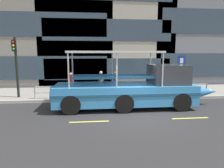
% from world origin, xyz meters
% --- Properties ---
extents(ground_plane, '(120.00, 120.00, 0.00)m').
position_xyz_m(ground_plane, '(0.00, 0.00, 0.00)').
color(ground_plane, '#2B2B2D').
extents(sidewalk, '(32.00, 4.80, 0.18)m').
position_xyz_m(sidewalk, '(0.00, 5.60, 0.09)').
color(sidewalk, gray).
rests_on(sidewalk, ground_plane).
extents(curb_edge, '(32.00, 0.18, 0.18)m').
position_xyz_m(curb_edge, '(0.00, 3.11, 0.09)').
color(curb_edge, '#B2ADA3').
rests_on(curb_edge, ground_plane).
extents(lane_centreline, '(25.80, 0.12, 0.01)m').
position_xyz_m(lane_centreline, '(-0.00, -0.82, 0.00)').
color(lane_centreline, '#DBD64C').
rests_on(lane_centreline, ground_plane).
extents(curb_guardrail, '(11.80, 0.09, 0.81)m').
position_xyz_m(curb_guardrail, '(-0.08, 3.45, 0.72)').
color(curb_guardrail, '#9EA0A8').
rests_on(curb_guardrail, sidewalk).
extents(traffic_light_pole, '(0.24, 0.46, 3.95)m').
position_xyz_m(traffic_light_pole, '(-7.17, 4.00, 2.58)').
color(traffic_light_pole, black).
rests_on(traffic_light_pole, sidewalk).
extents(parking_sign, '(0.60, 0.12, 2.78)m').
position_xyz_m(parking_sign, '(4.12, 4.07, 2.07)').
color(parking_sign, '#4C4F54').
rests_on(parking_sign, sidewalk).
extents(duck_tour_boat, '(9.71, 2.55, 3.20)m').
position_xyz_m(duck_tour_boat, '(0.15, 1.49, 1.05)').
color(duck_tour_boat, '#388CD1').
rests_on(duck_tour_boat, ground_plane).
extents(pedestrian_near_bow, '(0.30, 0.41, 1.60)m').
position_xyz_m(pedestrian_near_bow, '(2.76, 4.97, 1.15)').
color(pedestrian_near_bow, black).
rests_on(pedestrian_near_bow, sidewalk).
extents(pedestrian_mid_left, '(0.33, 0.39, 1.66)m').
position_xyz_m(pedestrian_mid_left, '(-0.60, 4.24, 1.18)').
color(pedestrian_mid_left, '#1E2338').
rests_on(pedestrian_mid_left, sidewalk).
extents(pedestrian_mid_right, '(0.39, 0.33, 1.65)m').
position_xyz_m(pedestrian_mid_right, '(-1.59, 4.84, 1.17)').
color(pedestrian_mid_right, '#1E2338').
rests_on(pedestrian_mid_right, sidewalk).
extents(pedestrian_near_stern, '(0.44, 0.24, 1.58)m').
position_xyz_m(pedestrian_near_stern, '(-3.74, 4.61, 1.13)').
color(pedestrian_near_stern, '#1E2338').
rests_on(pedestrian_near_stern, sidewalk).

